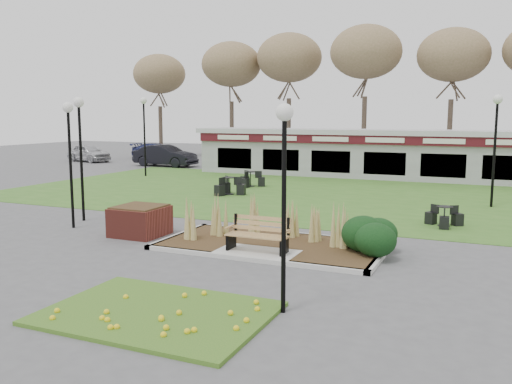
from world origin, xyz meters
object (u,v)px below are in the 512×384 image
at_px(brick_planter, 140,220).
at_px(bistro_set_c, 444,219).
at_px(lamp_post_mid_right, 496,126).
at_px(bistro_set_a, 250,181).
at_px(food_pavilion, 389,154).
at_px(lamp_post_mid_left, 80,131).
at_px(bistro_set_b, 229,189).
at_px(park_bench, 259,234).
at_px(lamp_post_far_left, 144,119).
at_px(car_black, 165,156).
at_px(car_silver, 89,153).
at_px(lamp_post_near_right, 284,162).
at_px(car_blue, 157,151).
at_px(lamp_post_near_left, 69,137).

distance_m(brick_planter, bistro_set_c, 10.15).
bearing_deg(lamp_post_mid_right, bistro_set_a, 170.91).
distance_m(food_pavilion, lamp_post_mid_left, 19.45).
distance_m(brick_planter, lamp_post_mid_left, 4.45).
height_order(food_pavilion, bistro_set_b, food_pavilion).
bearing_deg(bistro_set_b, park_bench, -59.43).
xyz_separation_m(lamp_post_mid_left, bistro_set_b, (1.98, 7.76, -2.91)).
height_order(brick_planter, lamp_post_mid_left, lamp_post_mid_left).
xyz_separation_m(food_pavilion, lamp_post_far_left, (-14.00, -5.01, 2.05)).
relative_size(lamp_post_far_left, car_black, 1.01).
distance_m(car_silver, car_black, 7.96).
bearing_deg(lamp_post_mid_right, food_pavilion, 123.06).
relative_size(park_bench, lamp_post_near_right, 0.43).
distance_m(lamp_post_far_left, car_black, 7.08).
bearing_deg(brick_planter, car_black, 121.14).
distance_m(lamp_post_near_right, car_blue, 38.50).
bearing_deg(car_black, car_blue, 39.55).
bearing_deg(car_black, bistro_set_b, -134.68).
bearing_deg(lamp_post_mid_left, bistro_set_a, 80.97).
xyz_separation_m(food_pavilion, bistro_set_c, (4.29, -13.71, -1.23)).
bearing_deg(car_black, brick_planter, -147.76).
xyz_separation_m(lamp_post_far_left, car_silver, (-10.39, 6.93, -2.81)).
bearing_deg(lamp_post_near_left, car_blue, 118.50).
distance_m(lamp_post_near_left, bistro_set_c, 12.88).
distance_m(lamp_post_near_right, car_silver, 36.78).
relative_size(lamp_post_near_left, bistro_set_a, 2.81).
distance_m(food_pavilion, car_blue, 22.40).
height_order(lamp_post_mid_right, bistro_set_c, lamp_post_mid_right).
bearing_deg(lamp_post_near_left, bistro_set_c, 24.43).
bearing_deg(bistro_set_b, bistro_set_a, 94.80).
height_order(lamp_post_far_left, bistro_set_b, lamp_post_far_left).
xyz_separation_m(park_bench, bistro_set_c, (4.29, 6.01, -0.34)).
distance_m(lamp_post_mid_right, car_silver, 32.09).
distance_m(park_bench, lamp_post_near_left, 7.61).
height_order(lamp_post_near_right, lamp_post_mid_right, lamp_post_mid_right).
xyz_separation_m(lamp_post_near_left, car_black, (-9.32, 19.95, -2.27)).
bearing_deg(lamp_post_near_left, brick_planter, -1.13).
xyz_separation_m(lamp_post_far_left, car_blue, (-7.25, 12.04, -2.86)).
distance_m(bistro_set_c, car_blue, 32.90).
bearing_deg(lamp_post_near_right, lamp_post_mid_right, 76.18).
bearing_deg(lamp_post_mid_right, car_black, 156.09).
distance_m(brick_planter, food_pavilion, 19.49).
bearing_deg(park_bench, car_black, 128.46).
xyz_separation_m(lamp_post_mid_left, car_black, (-8.77, 18.81, -2.41)).
distance_m(brick_planter, bistro_set_a, 12.13).
bearing_deg(lamp_post_mid_left, lamp_post_near_right, -30.03).
height_order(lamp_post_far_left, car_silver, lamp_post_far_left).
bearing_deg(car_black, lamp_post_near_right, -141.66).
bearing_deg(brick_planter, bistro_set_b, 98.46).
height_order(lamp_post_mid_right, car_black, lamp_post_mid_right).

